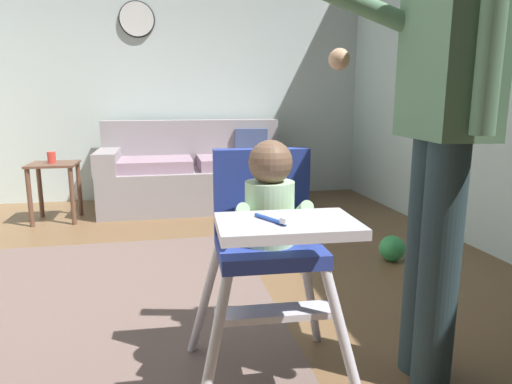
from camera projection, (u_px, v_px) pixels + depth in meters
The scene contains 10 objects.
ground at pixel (143, 320), 2.30m from camera, with size 6.30×7.20×0.10m, color brown.
wall_far at pixel (147, 69), 4.73m from camera, with size 5.50×0.06×2.78m, color silver.
area_rug at pixel (95, 309), 2.30m from camera, with size 1.84×2.27×0.01m, color #69544E.
couch at pixel (195, 174), 4.53m from camera, with size 1.84×0.86×0.86m.
high_chair at pixel (269, 223), 1.57m from camera, with size 0.63×0.75×0.93m.
adult_standing at pixel (441, 128), 1.55m from camera, with size 0.51×0.54×1.69m.
toy_ball at pixel (392, 248), 2.99m from camera, with size 0.17×0.17×0.17m, color green.
side_table at pixel (54, 179), 3.95m from camera, with size 0.40×0.40×0.52m.
sippy_cup at pixel (51, 157), 3.91m from camera, with size 0.07×0.07×0.10m, color #D13D33.
wall_clock at pixel (137, 19), 4.57m from camera, with size 0.36×0.04×0.36m.
Camera 1 is at (0.14, -2.20, 1.05)m, focal length 31.41 mm.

